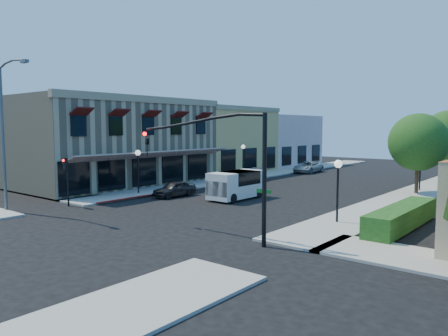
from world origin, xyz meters
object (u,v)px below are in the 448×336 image
Objects in this scene: secondary_signal at (66,173)px; parked_car_d at (308,167)px; lamppost_right_near at (338,175)px; parked_car_b at (238,179)px; street_tree_b at (448,136)px; lamppost_left_far at (243,153)px; parked_car_a at (174,189)px; signal_mast_arm at (227,154)px; street_tree_a at (418,142)px; lamppost_right_far at (421,159)px; parked_car_c at (250,176)px; white_van at (236,183)px; street_name_sign at (264,206)px; cobra_streetlight at (5,129)px; lamppost_left_near at (138,160)px.

parked_car_d is (1.80, 30.42, -1.65)m from secondary_signal.
parked_car_b is at bearing 147.33° from lamppost_right_near.
street_tree_b is 20.06m from lamppost_left_far.
parked_car_d is (-0.81, 22.85, 0.05)m from parked_car_a.
signal_mast_arm is at bearing -95.51° from street_tree_b.
parked_car_b is at bearing -159.29° from street_tree_a.
lamppost_right_far reaches higher than parked_car_b.
signal_mast_arm reaches higher than parked_car_b.
secondary_signal is at bearing -129.21° from street_tree_a.
street_tree_a is 15.29m from parked_car_b.
street_tree_a reaches higher than parked_car_d.
parked_car_a is at bearing -137.46° from street_tree_a.
secondary_signal is at bearing -106.18° from parked_car_a.
street_tree_b is 1.56× the size of parked_car_c.
street_tree_a is 1.82× the size of lamppost_right_far.
lamppost_right_far is at bearing 53.69° from white_van.
secondary_signal reaches higher than street_name_sign.
street_tree_a is at bearing 16.01° from parked_car_b.
parked_car_d is at bearing 151.97° from lamppost_right_far.
parked_car_d is (2.95, 33.83, -4.61)m from cobra_streetlight.
lamppost_right_far reaches higher than street_name_sign.
lamppost_right_near is at bearing -61.78° from parked_car_d.
street_tree_b is 0.75× the size of cobra_streetlight.
parked_car_b is (-13.92, -5.26, -3.51)m from street_tree_a.
lamppost_left_far reaches higher than parked_car_a.
street_tree_a reaches higher than parked_car_b.
lamppost_left_near is 0.76× the size of white_van.
street_tree_b is at bearing 30.03° from lamppost_left_far.
signal_mast_arm reaches higher than parked_car_c.
parked_car_d is (2.30, 9.83, -2.07)m from lamppost_left_far.
street_name_sign is 21.85m from lamppost_right_far.
street_tree_a reaches higher than secondary_signal.
lamppost_right_near is at bearing 21.78° from secondary_signal.
street_tree_a is at bearing 0.00° from lamppost_left_far.
street_tree_a is 2.59× the size of street_name_sign.
secondary_signal is 6.63m from lamppost_left_near.
lamppost_left_far is 3.69m from parked_car_c.
parked_car_a is (-14.19, -23.02, -3.93)m from street_tree_b.
signal_mast_arm is 22.35m from parked_car_c.
street_tree_b is 30.65m from signal_mast_arm.
lamppost_right_near is at bearing 0.00° from lamppost_left_near.
parked_car_d is at bearing 94.85° from parked_car_a.
parked_car_d is at bearing 111.68° from signal_mast_arm.
parked_car_a is 0.80× the size of parked_car_c.
street_tree_b is 8.21m from lamppost_right_far.
signal_mast_arm is 0.86× the size of cobra_streetlight.
parked_car_a is (-4.39, -2.09, -0.58)m from white_van.
lamppost_right_far is (17.65, 26.00, -2.53)m from cobra_streetlight.
lamppost_left_far is at bearing 125.00° from signal_mast_arm.
lamppost_right_far is at bearing 83.30° from signal_mast_arm.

